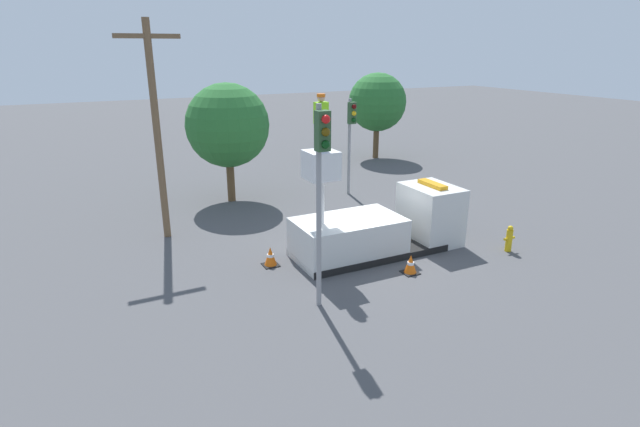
{
  "coord_description": "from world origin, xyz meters",
  "views": [
    {
      "loc": [
        -8.7,
        -13.79,
        6.9
      ],
      "look_at": [
        -2.52,
        -1.27,
        2.23
      ],
      "focal_mm": 28.0,
      "sensor_mm": 36.0,
      "label": 1
    }
  ],
  "objects_px": {
    "utility_pole": "(156,125)",
    "traffic_cone_curbside": "(411,265)",
    "traffic_light_across": "(351,128)",
    "traffic_cone_rear": "(270,257)",
    "bucket_truck": "(379,228)",
    "worker": "(321,123)",
    "tree_right_bg": "(228,126)",
    "traffic_light_pole": "(321,169)",
    "fire_hydrant": "(509,239)",
    "tree_left_bg": "(377,102)"
  },
  "relations": [
    {
      "from": "utility_pole",
      "to": "traffic_cone_curbside",
      "type": "bearing_deg",
      "value": -46.92
    },
    {
      "from": "traffic_light_across",
      "to": "traffic_cone_rear",
      "type": "xyz_separation_m",
      "value": [
        -6.51,
        -6.16,
        -2.98
      ]
    },
    {
      "from": "bucket_truck",
      "to": "worker",
      "type": "distance_m",
      "value": 4.46
    },
    {
      "from": "tree_right_bg",
      "to": "utility_pole",
      "type": "xyz_separation_m",
      "value": [
        -3.59,
        -3.46,
        0.72
      ]
    },
    {
      "from": "traffic_cone_rear",
      "to": "utility_pole",
      "type": "distance_m",
      "value": 6.37
    },
    {
      "from": "bucket_truck",
      "to": "tree_right_bg",
      "type": "distance_m",
      "value": 9.18
    },
    {
      "from": "bucket_truck",
      "to": "traffic_cone_curbside",
      "type": "distance_m",
      "value": 2.07
    },
    {
      "from": "worker",
      "to": "traffic_cone_curbside",
      "type": "distance_m",
      "value": 5.31
    },
    {
      "from": "traffic_light_pole",
      "to": "fire_hydrant",
      "type": "xyz_separation_m",
      "value": [
        7.74,
        0.64,
        -3.47
      ]
    },
    {
      "from": "tree_right_bg",
      "to": "traffic_cone_rear",
      "type": "bearing_deg",
      "value": -97.4
    },
    {
      "from": "tree_right_bg",
      "to": "worker",
      "type": "bearing_deg",
      "value": -85.94
    },
    {
      "from": "tree_right_bg",
      "to": "utility_pole",
      "type": "bearing_deg",
      "value": -136.03
    },
    {
      "from": "bucket_truck",
      "to": "traffic_cone_rear",
      "type": "bearing_deg",
      "value": 171.92
    },
    {
      "from": "fire_hydrant",
      "to": "traffic_cone_rear",
      "type": "xyz_separation_m",
      "value": [
        -8.01,
        2.59,
        -0.16
      ]
    },
    {
      "from": "worker",
      "to": "traffic_cone_curbside",
      "type": "relative_size",
      "value": 2.81
    },
    {
      "from": "fire_hydrant",
      "to": "utility_pole",
      "type": "height_order",
      "value": "utility_pole"
    },
    {
      "from": "traffic_light_pole",
      "to": "tree_left_bg",
      "type": "bearing_deg",
      "value": 53.37
    },
    {
      "from": "traffic_cone_curbside",
      "to": "utility_pole",
      "type": "height_order",
      "value": "utility_pole"
    },
    {
      "from": "bucket_truck",
      "to": "worker",
      "type": "relative_size",
      "value": 3.5
    },
    {
      "from": "traffic_cone_curbside",
      "to": "tree_left_bg",
      "type": "distance_m",
      "value": 17.89
    },
    {
      "from": "traffic_cone_curbside",
      "to": "tree_left_bg",
      "type": "xyz_separation_m",
      "value": [
        8.44,
        15.43,
        3.27
      ]
    },
    {
      "from": "bucket_truck",
      "to": "tree_right_bg",
      "type": "relative_size",
      "value": 1.13
    },
    {
      "from": "fire_hydrant",
      "to": "utility_pole",
      "type": "relative_size",
      "value": 0.12
    },
    {
      "from": "tree_left_bg",
      "to": "utility_pole",
      "type": "height_order",
      "value": "utility_pole"
    },
    {
      "from": "traffic_cone_curbside",
      "to": "utility_pole",
      "type": "xyz_separation_m",
      "value": [
        -6.39,
        6.83,
        3.95
      ]
    },
    {
      "from": "fire_hydrant",
      "to": "utility_pole",
      "type": "distance_m",
      "value": 13.18
    },
    {
      "from": "bucket_truck",
      "to": "traffic_cone_curbside",
      "type": "bearing_deg",
      "value": -91.78
    },
    {
      "from": "tree_left_bg",
      "to": "utility_pole",
      "type": "xyz_separation_m",
      "value": [
        -14.83,
        -8.6,
        0.68
      ]
    },
    {
      "from": "traffic_light_across",
      "to": "utility_pole",
      "type": "distance_m",
      "value": 9.33
    },
    {
      "from": "traffic_light_pole",
      "to": "traffic_light_across",
      "type": "distance_m",
      "value": 11.3
    },
    {
      "from": "tree_right_bg",
      "to": "traffic_light_pole",
      "type": "bearing_deg",
      "value": -93.84
    },
    {
      "from": "worker",
      "to": "traffic_light_across",
      "type": "xyz_separation_m",
      "value": [
        4.92,
        6.71,
        -1.41
      ]
    },
    {
      "from": "worker",
      "to": "traffic_cone_rear",
      "type": "xyz_separation_m",
      "value": [
        -1.6,
        0.55,
        -4.39
      ]
    },
    {
      "from": "bucket_truck",
      "to": "fire_hydrant",
      "type": "distance_m",
      "value": 4.63
    },
    {
      "from": "traffic_cone_curbside",
      "to": "utility_pole",
      "type": "distance_m",
      "value": 10.15
    },
    {
      "from": "traffic_cone_curbside",
      "to": "worker",
      "type": "bearing_deg",
      "value": 138.05
    },
    {
      "from": "traffic_light_across",
      "to": "tree_right_bg",
      "type": "xyz_separation_m",
      "value": [
        -5.51,
        1.59,
        0.25
      ]
    },
    {
      "from": "fire_hydrant",
      "to": "bucket_truck",
      "type": "bearing_deg",
      "value": 153.77
    },
    {
      "from": "fire_hydrant",
      "to": "traffic_cone_curbside",
      "type": "relative_size",
      "value": 1.54
    },
    {
      "from": "bucket_truck",
      "to": "traffic_light_across",
      "type": "bearing_deg",
      "value": 68.52
    },
    {
      "from": "bucket_truck",
      "to": "utility_pole",
      "type": "xyz_separation_m",
      "value": [
        -6.45,
        4.84,
        3.39
      ]
    },
    {
      "from": "traffic_light_across",
      "to": "utility_pole",
      "type": "bearing_deg",
      "value": -168.37
    },
    {
      "from": "fire_hydrant",
      "to": "traffic_cone_curbside",
      "type": "bearing_deg",
      "value": 179.32
    },
    {
      "from": "fire_hydrant",
      "to": "tree_left_bg",
      "type": "distance_m",
      "value": 16.34
    },
    {
      "from": "bucket_truck",
      "to": "traffic_light_pole",
      "type": "xyz_separation_m",
      "value": [
        -3.6,
        -2.68,
        3.08
      ]
    },
    {
      "from": "traffic_cone_rear",
      "to": "traffic_light_pole",
      "type": "bearing_deg",
      "value": -85.21
    },
    {
      "from": "fire_hydrant",
      "to": "tree_right_bg",
      "type": "xyz_separation_m",
      "value": [
        -7.01,
        10.34,
        3.06
      ]
    },
    {
      "from": "bucket_truck",
      "to": "tree_left_bg",
      "type": "bearing_deg",
      "value": 58.05
    },
    {
      "from": "fire_hydrant",
      "to": "tree_left_bg",
      "type": "relative_size",
      "value": 0.18
    },
    {
      "from": "bucket_truck",
      "to": "traffic_light_pole",
      "type": "relative_size",
      "value": 1.1
    }
  ]
}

